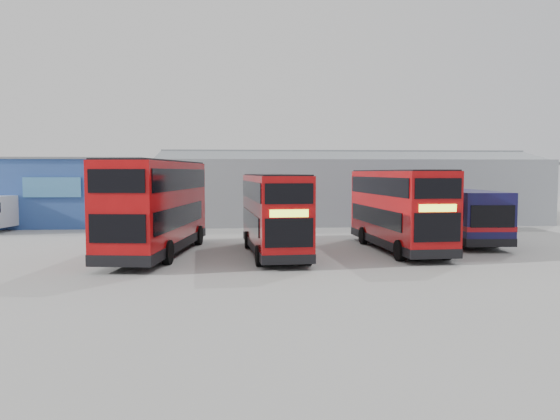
{
  "coord_description": "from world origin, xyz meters",
  "views": [
    {
      "loc": [
        -0.9,
        -25.34,
        4.07
      ],
      "look_at": [
        1.18,
        2.76,
        2.1
      ],
      "focal_mm": 35.0,
      "sensor_mm": 36.0,
      "label": 1
    }
  ],
  "objects_px": {
    "double_decker_right": "(398,210)",
    "single_decker_blue": "(453,215)",
    "office_block": "(70,191)",
    "double_decker_left": "(157,208)",
    "double_decker_centre": "(274,215)",
    "maintenance_shed": "(346,189)"
  },
  "relations": [
    {
      "from": "double_decker_right",
      "to": "single_decker_blue",
      "type": "xyz_separation_m",
      "value": [
        4.51,
        3.93,
        -0.57
      ]
    },
    {
      "from": "single_decker_blue",
      "to": "office_block",
      "type": "bearing_deg",
      "value": -22.25
    },
    {
      "from": "double_decker_left",
      "to": "office_block",
      "type": "bearing_deg",
      "value": -53.28
    },
    {
      "from": "office_block",
      "to": "double_decker_centre",
      "type": "relative_size",
      "value": 1.29
    },
    {
      "from": "double_decker_right",
      "to": "double_decker_left",
      "type": "bearing_deg",
      "value": -179.96
    },
    {
      "from": "double_decker_centre",
      "to": "single_decker_blue",
      "type": "relative_size",
      "value": 0.84
    },
    {
      "from": "double_decker_centre",
      "to": "double_decker_right",
      "type": "bearing_deg",
      "value": 5.25
    },
    {
      "from": "double_decker_left",
      "to": "single_decker_blue",
      "type": "xyz_separation_m",
      "value": [
        16.76,
        4.65,
        -0.79
      ]
    },
    {
      "from": "maintenance_shed",
      "to": "double_decker_centre",
      "type": "xyz_separation_m",
      "value": [
        -7.25,
        -18.74,
        -0.63
      ]
    },
    {
      "from": "double_decker_centre",
      "to": "single_decker_blue",
      "type": "height_order",
      "value": "double_decker_centre"
    },
    {
      "from": "double_decker_right",
      "to": "single_decker_blue",
      "type": "relative_size",
      "value": 0.89
    },
    {
      "from": "maintenance_shed",
      "to": "double_decker_right",
      "type": "bearing_deg",
      "value": -92.24
    },
    {
      "from": "office_block",
      "to": "double_decker_left",
      "type": "height_order",
      "value": "office_block"
    },
    {
      "from": "office_block",
      "to": "double_decker_left",
      "type": "bearing_deg",
      "value": -61.01
    },
    {
      "from": "maintenance_shed",
      "to": "double_decker_centre",
      "type": "height_order",
      "value": "maintenance_shed"
    },
    {
      "from": "double_decker_centre",
      "to": "single_decker_blue",
      "type": "distance_m",
      "value": 12.16
    },
    {
      "from": "double_decker_left",
      "to": "double_decker_centre",
      "type": "relative_size",
      "value": 1.17
    },
    {
      "from": "single_decker_blue",
      "to": "double_decker_left",
      "type": "bearing_deg",
      "value": 17.63
    },
    {
      "from": "double_decker_left",
      "to": "single_decker_blue",
      "type": "bearing_deg",
      "value": -156.78
    },
    {
      "from": "double_decker_centre",
      "to": "office_block",
      "type": "bearing_deg",
      "value": 127.18
    },
    {
      "from": "office_block",
      "to": "double_decker_centre",
      "type": "distance_m",
      "value": 22.31
    },
    {
      "from": "double_decker_left",
      "to": "double_decker_centre",
      "type": "bearing_deg",
      "value": -176.1
    }
  ]
}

